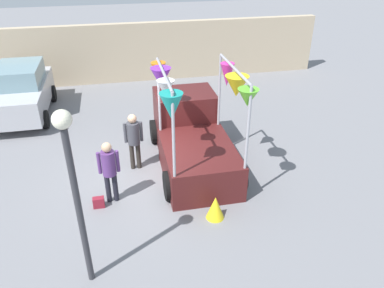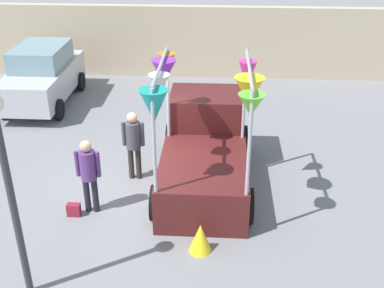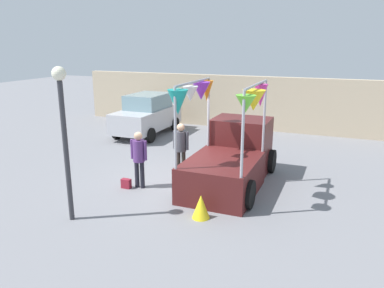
{
  "view_description": "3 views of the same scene",
  "coord_description": "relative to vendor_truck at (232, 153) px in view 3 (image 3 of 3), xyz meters",
  "views": [
    {
      "loc": [
        -0.5,
        -8.8,
        6.0
      ],
      "look_at": [
        1.26,
        -0.5,
        1.2
      ],
      "focal_mm": 35.0,
      "sensor_mm": 36.0,
      "label": 1
    },
    {
      "loc": [
        1.78,
        -9.35,
        6.07
      ],
      "look_at": [
        1.23,
        -0.33,
        1.41
      ],
      "focal_mm": 45.0,
      "sensor_mm": 36.0,
      "label": 2
    },
    {
      "loc": [
        4.48,
        -9.9,
        4.16
      ],
      "look_at": [
        0.62,
        -0.51,
        1.4
      ],
      "focal_mm": 35.0,
      "sensor_mm": 36.0,
      "label": 3
    }
  ],
  "objects": [
    {
      "name": "ground_plane",
      "position": [
        -1.47,
        -0.63,
        -0.91
      ],
      "size": [
        60.0,
        60.0,
        0.0
      ],
      "primitive_type": "plane",
      "color": "slate"
    },
    {
      "name": "vendor_truck",
      "position": [
        0.0,
        0.0,
        0.0
      ],
      "size": [
        2.49,
        4.12,
        3.15
      ],
      "color": "#4C1919",
      "rests_on": "ground"
    },
    {
      "name": "parked_car",
      "position": [
        -5.4,
        4.47,
        0.04
      ],
      "size": [
        1.88,
        4.0,
        1.88
      ],
      "color": "#B7B7BC",
      "rests_on": "ground"
    },
    {
      "name": "person_customer",
      "position": [
        -2.37,
        -1.51,
        0.11
      ],
      "size": [
        0.53,
        0.34,
        1.69
      ],
      "color": "black",
      "rests_on": "ground"
    },
    {
      "name": "person_vendor",
      "position": [
        -1.66,
        -0.09,
        0.13
      ],
      "size": [
        0.53,
        0.34,
        1.72
      ],
      "color": "#2D2823",
      "rests_on": "ground"
    },
    {
      "name": "handbag",
      "position": [
        -2.72,
        -1.71,
        -0.77
      ],
      "size": [
        0.28,
        0.16,
        0.28
      ],
      "primitive_type": "cube",
      "color": "maroon",
      "rests_on": "ground"
    },
    {
      "name": "street_lamp",
      "position": [
        -2.86,
        -3.95,
        1.5
      ],
      "size": [
        0.32,
        0.32,
        3.66
      ],
      "color": "#333338",
      "rests_on": "ground"
    },
    {
      "name": "brick_boundary_wall",
      "position": [
        -1.47,
        7.46,
        0.39
      ],
      "size": [
        18.0,
        0.36,
        2.6
      ],
      "primitive_type": "cube",
      "color": "tan",
      "rests_on": "ground"
    },
    {
      "name": "folded_kite_bundle_sunflower",
      "position": [
        0.03,
        -2.69,
        -0.61
      ],
      "size": [
        0.56,
        0.56,
        0.6
      ],
      "primitive_type": "cone",
      "rotation": [
        0.0,
        0.0,
        0.34
      ],
      "color": "yellow",
      "rests_on": "ground"
    }
  ]
}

